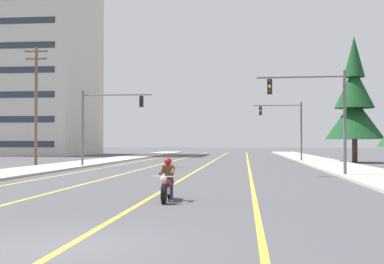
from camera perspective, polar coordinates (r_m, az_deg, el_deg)
The scene contains 14 objects.
ground_plane at distance 10.31m, azimuth -14.82°, elevation -12.20°, with size 400.00×400.00×0.00m, color #47474C.
lane_stripe_center at distance 54.61m, azimuth 2.35°, elevation -3.25°, with size 0.16×100.00×0.01m, color yellow.
lane_stripe_left at distance 55.03m, azimuth -2.06°, elevation -3.24°, with size 0.16×100.00×0.01m, color yellow.
lane_stripe_right at distance 54.51m, azimuth 6.24°, elevation -3.25°, with size 0.16×100.00×0.01m, color yellow.
lane_stripe_far_left at distance 55.62m, azimuth -5.60°, elevation -3.21°, with size 0.16×100.00×0.01m, color yellow.
sidewalk_kerb_right at distance 50.08m, azimuth 14.59°, elevation -3.33°, with size 4.40×110.00×0.14m, color #ADA89E.
sidewalk_kerb_left at distance 51.64m, azimuth -10.68°, elevation -3.28°, with size 4.40×110.00×0.14m, color #ADA89E.
motorcycle_with_rider at distance 17.41m, azimuth -2.79°, elevation -5.76°, with size 0.70×2.19×1.46m.
traffic_signal_near_right at distance 30.99m, azimuth 13.90°, elevation 2.81°, with size 5.17×0.39×6.20m.
traffic_signal_near_left at distance 42.28m, azimuth -9.87°, elevation 1.79°, with size 5.80×0.45×6.20m.
traffic_signal_mid_right at distance 53.95m, azimuth 10.54°, elevation 1.10°, with size 4.99×0.40×6.20m.
utility_pole_left_near at distance 46.77m, azimuth -16.95°, elevation 3.22°, with size 2.10×0.26×10.35m.
conifer_tree_right_verge_far at distance 53.07m, azimuth 17.61°, elevation 2.93°, with size 5.68×5.68×12.51m.
apartment_building_far_left_block at distance 87.81m, azimuth -17.59°, elevation 8.08°, with size 19.19×19.92×32.06m.
Camera 1 is at (3.57, -9.47, 1.98)m, focal length 47.96 mm.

